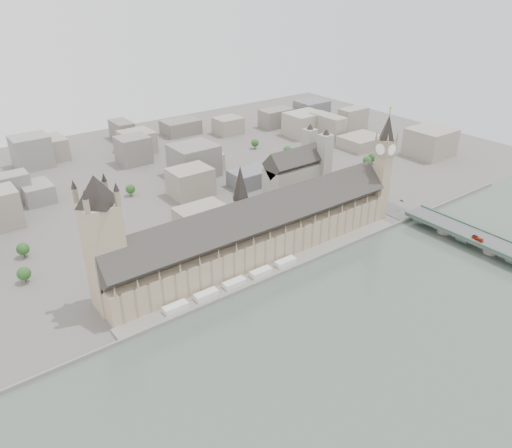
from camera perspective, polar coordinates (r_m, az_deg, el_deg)
ground at (r=404.01m, az=1.64°, el=-4.87°), size 900.00×900.00×0.00m
river_thames at (r=320.25m, az=21.22°, el=-17.20°), size 600.00×600.00×0.00m
embankment_wall at (r=393.46m, az=3.01°, el=-5.61°), size 600.00×1.50×3.00m
river_terrace at (r=398.56m, az=2.32°, el=-5.20°), size 270.00×15.00×2.00m
terrace_tents at (r=377.17m, az=-2.48°, el=-6.75°), size 118.00×7.00×4.00m
palace_of_westminster at (r=406.03m, az=-0.04°, el=-0.97°), size 265.00×40.73×55.44m
elizabeth_tower at (r=473.58m, az=14.42°, el=7.07°), size 17.00×17.00×107.50m
victoria_tower at (r=345.76m, az=-17.09°, el=-1.54°), size 30.00×30.00×100.00m
central_tower at (r=389.89m, az=-1.78°, el=3.52°), size 13.00×13.00×48.00m
westminster_bridge at (r=466.82m, az=24.52°, el=-2.10°), size 25.00×325.00×10.25m
westminster_abbey at (r=522.15m, az=4.76°, el=5.87°), size 68.00×36.00×64.00m
city_skyline_inland at (r=588.16m, az=-13.45°, el=7.07°), size 720.00×360.00×38.00m
park_trees at (r=437.51m, az=-4.26°, el=-1.10°), size 110.00×30.00×15.00m
red_bus_north at (r=459.48m, az=24.00°, el=-1.53°), size 4.25×10.67×2.90m
car_approach at (r=510.80m, az=16.36°, el=2.57°), size 2.54×4.61×1.27m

